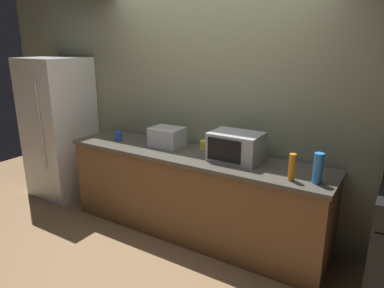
{
  "coord_description": "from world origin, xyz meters",
  "views": [
    {
      "loc": [
        1.8,
        -2.47,
        2.0
      ],
      "look_at": [
        0.0,
        0.4,
        1.0
      ],
      "focal_mm": 32.86,
      "sensor_mm": 36.0,
      "label": 1
    }
  ],
  "objects": [
    {
      "name": "bottle_spray_cleaner",
      "position": [
        1.26,
        0.28,
        1.03
      ],
      "size": [
        0.08,
        0.08,
        0.25
      ],
      "primitive_type": "cylinder",
      "color": "#338CE5",
      "rests_on": "counter_run"
    },
    {
      "name": "back_wall",
      "position": [
        0.0,
        0.81,
        1.35
      ],
      "size": [
        6.4,
        0.1,
        2.7
      ],
      "primitive_type": "cube",
      "color": "gray",
      "rests_on": "ground_plane"
    },
    {
      "name": "microwave",
      "position": [
        0.46,
        0.45,
        1.04
      ],
      "size": [
        0.48,
        0.35,
        0.27
      ],
      "color": "#B7BABF",
      "rests_on": "counter_run"
    },
    {
      "name": "mug_yellow",
      "position": [
        0.03,
        0.59,
        0.95
      ],
      "size": [
        0.09,
        0.09,
        0.09
      ],
      "primitive_type": "cylinder",
      "color": "yellow",
      "rests_on": "counter_run"
    },
    {
      "name": "ground_plane",
      "position": [
        0.0,
        0.0,
        0.0
      ],
      "size": [
        8.0,
        8.0,
        0.0
      ],
      "primitive_type": "plane",
      "color": "#93704C"
    },
    {
      "name": "mug_blue",
      "position": [
        -0.97,
        0.36,
        0.95
      ],
      "size": [
        0.08,
        0.08,
        0.11
      ],
      "primitive_type": "cylinder",
      "color": "#2D4CB2",
      "rests_on": "counter_run"
    },
    {
      "name": "counter_run",
      "position": [
        0.0,
        0.4,
        0.45
      ],
      "size": [
        2.84,
        0.64,
        0.9
      ],
      "color": "brown",
      "rests_on": "ground_plane"
    },
    {
      "name": "bottle_dish_soap",
      "position": [
        1.06,
        0.23,
        1.01
      ],
      "size": [
        0.06,
        0.06,
        0.23
      ],
      "primitive_type": "cylinder",
      "color": "orange",
      "rests_on": "counter_run"
    },
    {
      "name": "toaster_oven",
      "position": [
        -0.35,
        0.46,
        1.01
      ],
      "size": [
        0.34,
        0.26,
        0.21
      ],
      "primitive_type": "cube",
      "color": "#B7BABF",
      "rests_on": "counter_run"
    },
    {
      "name": "refrigerator",
      "position": [
        -2.05,
        0.4,
        0.9
      ],
      "size": [
        0.72,
        0.73,
        1.8
      ],
      "color": "white",
      "rests_on": "ground_plane"
    }
  ]
}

